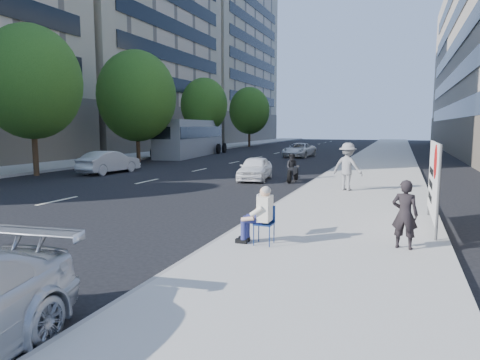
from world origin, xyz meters
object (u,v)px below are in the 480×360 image
at_px(pedestrian_woman, 405,214).
at_px(motorcycle, 293,169).
at_px(white_sedan_far, 299,150).
at_px(bus, 191,138).
at_px(protest_banner, 433,179).
at_px(jogger, 348,167).
at_px(white_sedan_near, 255,168).
at_px(seated_protester, 260,212).
at_px(white_sedan_mid, 109,162).

xyz_separation_m(pedestrian_woman, motorcycle, (-5.13, 11.12, -0.26)).
height_order(white_sedan_far, bus, bus).
xyz_separation_m(pedestrian_woman, bus, (-18.50, 26.28, 0.74)).
bearing_deg(bus, protest_banner, -58.13).
xyz_separation_m(jogger, white_sedan_near, (-4.98, 3.02, -0.52)).
distance_m(seated_protester, white_sedan_far, 29.31).
bearing_deg(protest_banner, bus, 128.83).
height_order(jogger, motorcycle, jogger).
relative_size(white_sedan_near, white_sedan_mid, 0.89).
xyz_separation_m(white_sedan_near, white_sedan_mid, (-9.05, -0.01, 0.05)).
bearing_deg(seated_protester, pedestrian_woman, 13.45).
relative_size(jogger, white_sedan_near, 0.55).
xyz_separation_m(protest_banner, motorcycle, (-5.81, 8.68, -0.76)).
height_order(seated_protester, protest_banner, protest_banner).
relative_size(protest_banner, bus, 0.25).
xyz_separation_m(white_sedan_far, bus, (-9.87, -1.77, 1.01)).
xyz_separation_m(white_sedan_mid, motorcycle, (11.03, -0.03, -0.02)).
distance_m(protest_banner, bus, 30.59).
distance_m(pedestrian_woman, bus, 32.14).
height_order(white_sedan_near, white_sedan_far, white_sedan_far).
bearing_deg(pedestrian_woman, white_sedan_near, -46.83).
relative_size(pedestrian_woman, protest_banner, 0.49).
bearing_deg(white_sedan_far, jogger, -66.73).
distance_m(seated_protester, jogger, 8.90).
bearing_deg(seated_protester, protest_banner, 40.56).
relative_size(seated_protester, pedestrian_woman, 0.88).
distance_m(white_sedan_mid, motorcycle, 11.03).
bearing_deg(protest_banner, jogger, 116.33).
distance_m(seated_protester, white_sedan_near, 12.57).
relative_size(pedestrian_woman, white_sedan_far, 0.33).
bearing_deg(seated_protester, white_sedan_mid, 137.92).
distance_m(seated_protester, bus, 31.13).
bearing_deg(white_sedan_far, white_sedan_near, -79.66).
distance_m(white_sedan_mid, white_sedan_far, 18.49).
bearing_deg(motorcycle, protest_banner, -59.84).
relative_size(pedestrian_woman, white_sedan_mid, 0.37).
bearing_deg(protest_banner, white_sedan_near, 131.80).
bearing_deg(bus, white_sedan_mid, -88.18).
distance_m(pedestrian_woman, white_sedan_near, 13.24).
distance_m(jogger, white_sedan_far, 20.95).
bearing_deg(pedestrian_woman, jogger, -64.65).
relative_size(white_sedan_far, motorcycle, 2.19).
relative_size(jogger, white_sedan_far, 0.43).
bearing_deg(bus, jogger, -54.91).
bearing_deg(pedestrian_woman, white_sedan_far, -62.23).
bearing_deg(white_sedan_mid, motorcycle, -173.94).
bearing_deg(protest_banner, seated_protester, -139.44).
bearing_deg(jogger, seated_protester, 103.27).
xyz_separation_m(jogger, motorcycle, (-3.00, 2.98, -0.48)).
relative_size(seated_protester, white_sedan_far, 0.29).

